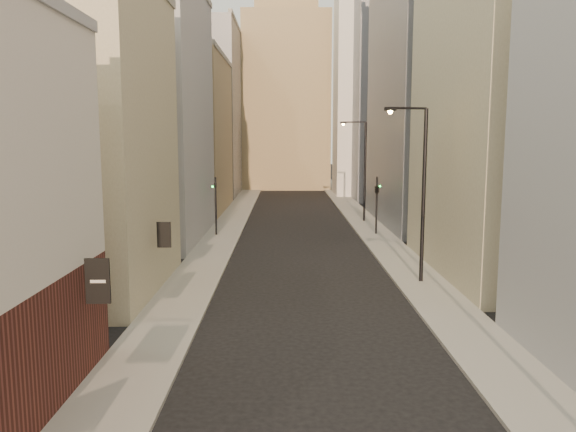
# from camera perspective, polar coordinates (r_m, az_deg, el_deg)

# --- Properties ---
(sidewalk_left) EXTENTS (3.00, 140.00, 0.15)m
(sidewalk_left) POSITION_cam_1_polar(r_m,az_deg,el_deg) (59.48, -5.39, 0.00)
(sidewalk_left) COLOR gray
(sidewalk_left) RESTS_ON ground
(sidewalk_right) EXTENTS (3.00, 140.00, 0.15)m
(sidewalk_right) POSITION_cam_1_polar(r_m,az_deg,el_deg) (59.75, 7.12, 0.01)
(sidewalk_right) COLOR gray
(sidewalk_right) RESTS_ON ground
(left_bldg_beige) EXTENTS (8.00, 12.00, 16.00)m
(left_bldg_beige) POSITION_cam_1_polar(r_m,az_deg,el_deg) (31.58, -20.40, 7.07)
(left_bldg_beige) COLOR tan
(left_bldg_beige) RESTS_ON ground
(left_bldg_grey) EXTENTS (8.00, 16.00, 20.00)m
(left_bldg_grey) POSITION_cam_1_polar(r_m,az_deg,el_deg) (46.98, -13.77, 9.87)
(left_bldg_grey) COLOR #A1A2A7
(left_bldg_grey) RESTS_ON ground
(left_bldg_tan) EXTENTS (8.00, 18.00, 17.00)m
(left_bldg_tan) POSITION_cam_1_polar(r_m,az_deg,el_deg) (64.59, -10.01, 8.03)
(left_bldg_tan) COLOR #968059
(left_bldg_tan) RESTS_ON ground
(left_bldg_wingrid) EXTENTS (8.00, 20.00, 24.00)m
(left_bldg_wingrid) POSITION_cam_1_polar(r_m,az_deg,el_deg) (84.47, -7.77, 10.38)
(left_bldg_wingrid) COLOR gray
(left_bldg_wingrid) RESTS_ON ground
(right_bldg_beige) EXTENTS (8.00, 16.00, 20.00)m
(right_bldg_beige) POSITION_cam_1_polar(r_m,az_deg,el_deg) (36.25, 21.46, 10.23)
(right_bldg_beige) COLOR tan
(right_bldg_beige) RESTS_ON ground
(right_bldg_wingrid) EXTENTS (8.00, 20.00, 26.00)m
(right_bldg_wingrid) POSITION_cam_1_polar(r_m,az_deg,el_deg) (55.51, 13.82, 12.63)
(right_bldg_wingrid) COLOR gray
(right_bldg_wingrid) RESTS_ON ground
(highrise) EXTENTS (21.00, 23.00, 51.20)m
(highrise) POSITION_cam_1_polar(r_m,az_deg,el_deg) (85.73, 13.43, 19.42)
(highrise) COLOR gray
(highrise) RESTS_ON ground
(clock_tower) EXTENTS (14.00, 14.00, 44.90)m
(clock_tower) POSITION_cam_1_polar(r_m,az_deg,el_deg) (96.16, -0.19, 13.50)
(clock_tower) COLOR #968059
(clock_tower) RESTS_ON ground
(white_tower) EXTENTS (8.00, 8.00, 41.50)m
(white_tower) POSITION_cam_1_polar(r_m,az_deg,el_deg) (83.12, 7.71, 15.00)
(white_tower) COLOR silver
(white_tower) RESTS_ON ground
(streetlamp_mid) EXTENTS (2.52, 0.93, 9.86)m
(streetlamp_mid) POSITION_cam_1_polar(r_m,az_deg,el_deg) (31.94, 13.24, 3.11)
(streetlamp_mid) COLOR black
(streetlamp_mid) RESTS_ON ground
(streetlamp_far) EXTENTS (2.56, 0.66, 9.83)m
(streetlamp_far) POSITION_cam_1_polar(r_m,az_deg,el_deg) (55.34, 7.57, 5.15)
(streetlamp_far) COLOR black
(streetlamp_far) RESTS_ON ground
(traffic_light_left) EXTENTS (0.60, 0.55, 5.00)m
(traffic_light_left) POSITION_cam_1_polar(r_m,az_deg,el_deg) (47.23, -7.36, 2.24)
(traffic_light_left) COLOR black
(traffic_light_left) RESTS_ON ground
(traffic_light_right) EXTENTS (0.71, 0.71, 5.00)m
(traffic_light_right) POSITION_cam_1_polar(r_m,az_deg,el_deg) (47.96, 9.02, 2.57)
(traffic_light_right) COLOR black
(traffic_light_right) RESTS_ON ground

